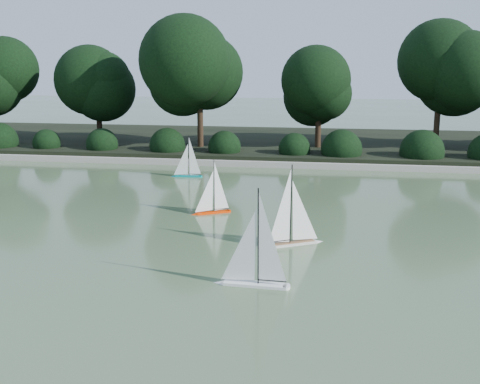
# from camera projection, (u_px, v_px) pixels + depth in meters

# --- Properties ---
(ground) EXTENTS (80.00, 80.00, 0.00)m
(ground) POSITION_uv_depth(u_px,v_px,m) (235.00, 265.00, 9.85)
(ground) COLOR #374A2C
(ground) RESTS_ON ground
(pond_coping) EXTENTS (40.00, 0.35, 0.18)m
(pond_coping) POSITION_uv_depth(u_px,v_px,m) (282.00, 164.00, 18.50)
(pond_coping) COLOR gray
(pond_coping) RESTS_ON ground
(far_bank) EXTENTS (40.00, 8.00, 0.30)m
(far_bank) POSITION_uv_depth(u_px,v_px,m) (292.00, 144.00, 22.35)
(far_bank) COLOR black
(far_bank) RESTS_ON ground
(tree_line) EXTENTS (26.31, 3.93, 4.39)m
(tree_line) POSITION_uv_depth(u_px,v_px,m) (327.00, 78.00, 20.10)
(tree_line) COLOR black
(tree_line) RESTS_ON ground
(shrub_hedge) EXTENTS (29.10, 1.10, 1.10)m
(shrub_hedge) POSITION_uv_depth(u_px,v_px,m) (285.00, 148.00, 19.29)
(shrub_hedge) COLOR black
(shrub_hedge) RESTS_ON ground
(sailboat_white_a) EXTENTS (1.18, 0.25, 1.61)m
(sailboat_white_a) POSITION_uv_depth(u_px,v_px,m) (249.00, 270.00, 8.93)
(sailboat_white_a) COLOR white
(sailboat_white_a) RESTS_ON ground
(sailboat_white_b) EXTENTS (1.08, 0.71, 1.59)m
(sailboat_white_b) POSITION_uv_depth(u_px,v_px,m) (297.00, 231.00, 10.89)
(sailboat_white_b) COLOR silver
(sailboat_white_b) RESTS_ON ground
(sailboat_orange) EXTENTS (0.86, 0.55, 1.25)m
(sailboat_orange) POSITION_uv_depth(u_px,v_px,m) (210.00, 205.00, 13.05)
(sailboat_orange) COLOR #FA3200
(sailboat_orange) RESTS_ON ground
(sailboat_teal) EXTENTS (0.92, 0.22, 1.25)m
(sailboat_teal) POSITION_uv_depth(u_px,v_px,m) (185.00, 170.00, 17.03)
(sailboat_teal) COLOR #008589
(sailboat_teal) RESTS_ON ground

